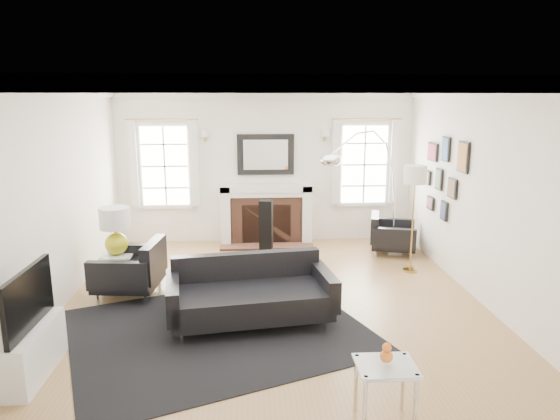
{
  "coord_description": "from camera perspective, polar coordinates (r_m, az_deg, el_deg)",
  "views": [
    {
      "loc": [
        -0.29,
        -6.26,
        2.64
      ],
      "look_at": [
        0.11,
        0.3,
        1.18
      ],
      "focal_mm": 32.0,
      "sensor_mm": 36.0,
      "label": 1
    }
  ],
  "objects": [
    {
      "name": "floor",
      "position": [
        6.8,
        -0.76,
        -10.37
      ],
      "size": [
        6.0,
        6.0,
        0.0
      ],
      "primitive_type": "plane",
      "color": "#9E7742",
      "rests_on": "ground"
    },
    {
      "name": "back_wall",
      "position": [
        9.34,
        -1.66,
        4.86
      ],
      "size": [
        5.5,
        0.04,
        2.8
      ],
      "primitive_type": "cube",
      "color": "white",
      "rests_on": "floor"
    },
    {
      "name": "front_wall",
      "position": [
        3.5,
        1.51,
        -8.27
      ],
      "size": [
        5.5,
        0.04,
        2.8
      ],
      "primitive_type": "cube",
      "color": "white",
      "rests_on": "floor"
    },
    {
      "name": "left_wall",
      "position": [
        6.84,
        -24.49,
        0.91
      ],
      "size": [
        0.04,
        6.0,
        2.8
      ],
      "primitive_type": "cube",
      "color": "white",
      "rests_on": "floor"
    },
    {
      "name": "right_wall",
      "position": [
        7.06,
        22.09,
        1.46
      ],
      "size": [
        0.04,
        6.0,
        2.8
      ],
      "primitive_type": "cube",
      "color": "white",
      "rests_on": "floor"
    },
    {
      "name": "ceiling",
      "position": [
        6.27,
        -0.84,
        13.96
      ],
      "size": [
        5.5,
        6.0,
        0.02
      ],
      "primitive_type": "cube",
      "color": "white",
      "rests_on": "back_wall"
    },
    {
      "name": "crown_molding",
      "position": [
        6.26,
        -0.84,
        13.41
      ],
      "size": [
        5.5,
        6.0,
        0.12
      ],
      "primitive_type": "cube",
      "color": "white",
      "rests_on": "back_wall"
    },
    {
      "name": "fireplace",
      "position": [
        9.29,
        -1.58,
        -0.56
      ],
      "size": [
        1.7,
        0.69,
        1.11
      ],
      "color": "white",
      "rests_on": "floor"
    },
    {
      "name": "mantel_mirror",
      "position": [
        9.27,
        -1.66,
        6.35
      ],
      "size": [
        1.05,
        0.07,
        0.75
      ],
      "color": "black",
      "rests_on": "back_wall"
    },
    {
      "name": "window_left",
      "position": [
        9.41,
        -13.02,
        4.96
      ],
      "size": [
        1.24,
        0.15,
        1.62
      ],
      "color": "white",
      "rests_on": "back_wall"
    },
    {
      "name": "window_right",
      "position": [
        9.52,
        9.6,
        5.19
      ],
      "size": [
        1.24,
        0.15,
        1.62
      ],
      "color": "white",
      "rests_on": "back_wall"
    },
    {
      "name": "gallery_wall",
      "position": [
        8.2,
        18.13,
        4.12
      ],
      "size": [
        0.04,
        1.73,
        1.29
      ],
      "color": "black",
      "rests_on": "right_wall"
    },
    {
      "name": "tv_unit",
      "position": [
        5.55,
        -26.74,
        -13.57
      ],
      "size": [
        0.35,
        1.0,
        1.09
      ],
      "color": "white",
      "rests_on": "floor"
    },
    {
      "name": "area_rug",
      "position": [
        6.04,
        -7.02,
        -13.47
      ],
      "size": [
        3.99,
        3.68,
        0.01
      ],
      "primitive_type": "cube",
      "rotation": [
        0.0,
        0.0,
        0.37
      ],
      "color": "black",
      "rests_on": "floor"
    },
    {
      "name": "sofa",
      "position": [
        6.1,
        -3.42,
        -9.59
      ],
      "size": [
        2.07,
        1.17,
        0.64
      ],
      "color": "black",
      "rests_on": "floor"
    },
    {
      "name": "armchair_left",
      "position": [
        7.2,
        -16.45,
        -6.58
      ],
      "size": [
        0.93,
        1.01,
        0.63
      ],
      "color": "black",
      "rests_on": "floor"
    },
    {
      "name": "armchair_right",
      "position": [
        8.95,
        12.47,
        -2.88
      ],
      "size": [
        0.93,
        1.0,
        0.56
      ],
      "color": "black",
      "rests_on": "floor"
    },
    {
      "name": "coffee_table",
      "position": [
        6.83,
        -7.47,
        -6.68
      ],
      "size": [
        0.99,
        0.99,
        0.44
      ],
      "color": "silver",
      "rests_on": "floor"
    },
    {
      "name": "side_table_left",
      "position": [
        7.55,
        -18.04,
        -5.59
      ],
      "size": [
        0.44,
        0.44,
        0.48
      ],
      "color": "silver",
      "rests_on": "floor"
    },
    {
      "name": "nesting_table",
      "position": [
        4.38,
        11.95,
        -18.21
      ],
      "size": [
        0.49,
        0.41,
        0.54
      ],
      "color": "silver",
      "rests_on": "floor"
    },
    {
      "name": "gourd_lamp",
      "position": [
        7.41,
        -18.3,
        -1.93
      ],
      "size": [
        0.43,
        0.43,
        0.69
      ],
      "color": "gold",
      "rests_on": "side_table_left"
    },
    {
      "name": "orange_vase",
      "position": [
        4.28,
        12.08,
        -15.79
      ],
      "size": [
        0.11,
        0.11,
        0.17
      ],
      "color": "orange",
      "rests_on": "nesting_table"
    },
    {
      "name": "arc_floor_lamp",
      "position": [
        8.09,
        9.69,
        2.18
      ],
      "size": [
        1.59,
        1.47,
        2.25
      ],
      "color": "silver",
      "rests_on": "floor"
    },
    {
      "name": "stick_floor_lamp",
      "position": [
        7.82,
        15.17,
        3.3
      ],
      "size": [
        0.34,
        0.34,
        1.67
      ],
      "color": "#B48C3E",
      "rests_on": "floor"
    },
    {
      "name": "speaker_tower",
      "position": [
        8.22,
        -1.6,
        -2.45
      ],
      "size": [
        0.24,
        0.24,
        1.04
      ],
      "primitive_type": "cube",
      "rotation": [
        0.0,
        0.0,
        -0.17
      ],
      "color": "black",
      "rests_on": "floor"
    }
  ]
}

